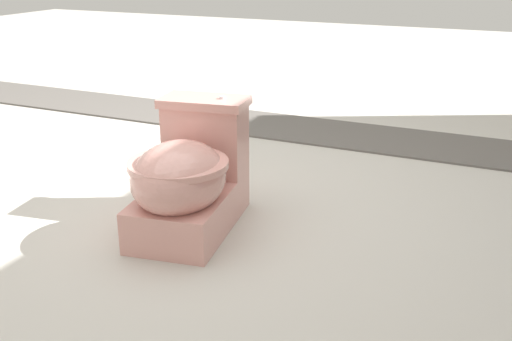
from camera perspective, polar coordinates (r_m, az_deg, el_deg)
The scene contains 3 objects.
ground_plane at distance 2.83m, azimuth -7.66°, elevation -2.54°, with size 14.00×14.00×0.00m, color beige.
gravel_strip at distance 3.76m, azimuth 9.33°, elevation 3.30°, with size 0.56×8.00×0.01m, color #605B56.
toilet at distance 2.44m, azimuth -6.46°, elevation -0.77°, with size 0.68×0.47×0.52m.
Camera 1 is at (2.20, 1.41, 1.10)m, focal length 42.00 mm.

